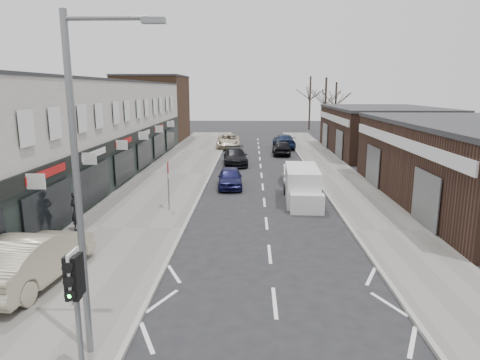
# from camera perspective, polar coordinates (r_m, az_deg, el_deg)

# --- Properties ---
(ground) EXTENTS (160.00, 160.00, 0.00)m
(ground) POSITION_cam_1_polar(r_m,az_deg,el_deg) (12.07, 5.14, -20.44)
(ground) COLOR black
(ground) RESTS_ON ground
(pavement_left) EXTENTS (5.50, 64.00, 0.12)m
(pavement_left) POSITION_cam_1_polar(r_m,az_deg,el_deg) (33.34, -8.79, 0.80)
(pavement_left) COLOR slate
(pavement_left) RESTS_ON ground
(pavement_right) EXTENTS (3.50, 64.00, 0.12)m
(pavement_right) POSITION_cam_1_polar(r_m,az_deg,el_deg) (33.42, 12.79, 0.66)
(pavement_right) COLOR slate
(pavement_right) RESTS_ON ground
(shop_terrace_left) EXTENTS (8.00, 41.00, 7.10)m
(shop_terrace_left) POSITION_cam_1_polar(r_m,az_deg,el_deg) (32.43, -21.68, 6.01)
(shop_terrace_left) COLOR beige
(shop_terrace_left) RESTS_ON ground
(brick_block_far) EXTENTS (8.00, 10.00, 8.00)m
(brick_block_far) POSITION_cam_1_polar(r_m,az_deg,el_deg) (56.68, -11.52, 9.28)
(brick_block_far) COLOR #47301E
(brick_block_far) RESTS_ON ground
(right_unit_far) EXTENTS (10.00, 16.00, 4.50)m
(right_unit_far) POSITION_cam_1_polar(r_m,az_deg,el_deg) (46.29, 18.36, 6.18)
(right_unit_far) COLOR #362118
(right_unit_far) RESTS_ON ground
(tree_far_a) EXTENTS (3.60, 3.60, 8.00)m
(tree_far_a) POSITION_cam_1_polar(r_m,az_deg,el_deg) (59.32, 11.14, 5.53)
(tree_far_a) COLOR #382D26
(tree_far_a) RESTS_ON ground
(tree_far_b) EXTENTS (3.60, 3.60, 7.50)m
(tree_far_b) POSITION_cam_1_polar(r_m,az_deg,el_deg) (65.63, 12.46, 6.08)
(tree_far_b) COLOR #382D26
(tree_far_b) RESTS_ON ground
(tree_far_c) EXTENTS (3.60, 3.60, 8.50)m
(tree_far_c) POSITION_cam_1_polar(r_m,az_deg,el_deg) (71.06, 9.18, 6.64)
(tree_far_c) COLOR #382D26
(tree_far_c) RESTS_ON ground
(traffic_light) EXTENTS (0.28, 0.60, 3.10)m
(traffic_light) POSITION_cam_1_polar(r_m,az_deg,el_deg) (9.81, -21.12, -13.22)
(traffic_light) COLOR slate
(traffic_light) RESTS_ON pavement_left
(street_lamp) EXTENTS (2.23, 0.22, 8.00)m
(street_lamp) POSITION_cam_1_polar(r_m,az_deg,el_deg) (10.27, -20.12, 0.92)
(street_lamp) COLOR slate
(street_lamp) RESTS_ON pavement_left
(warning_sign) EXTENTS (0.12, 0.80, 2.70)m
(warning_sign) POSITION_cam_1_polar(r_m,az_deg,el_deg) (23.00, -9.50, 1.16)
(warning_sign) COLOR slate
(warning_sign) RESTS_ON pavement_left
(white_van) EXTENTS (2.02, 5.26, 2.02)m
(white_van) POSITION_cam_1_polar(r_m,az_deg,el_deg) (25.12, 8.29, -0.78)
(white_van) COLOR white
(white_van) RESTS_ON ground
(sedan_on_pavement) EXTENTS (2.36, 5.35, 1.71)m
(sedan_on_pavement) POSITION_cam_1_polar(r_m,az_deg,el_deg) (15.99, -25.89, -9.33)
(sedan_on_pavement) COLOR #ADA48B
(sedan_on_pavement) RESTS_ON pavement_left
(pedestrian) EXTENTS (0.81, 0.67, 1.89)m
(pedestrian) POSITION_cam_1_polar(r_m,az_deg,el_deg) (20.69, -20.92, -3.93)
(pedestrian) COLOR black
(pedestrian) RESTS_ON pavement_left
(parked_car_left_a) EXTENTS (1.80, 4.02, 1.34)m
(parked_car_left_a) POSITION_cam_1_polar(r_m,az_deg,el_deg) (28.60, -1.34, 0.32)
(parked_car_left_a) COLOR #151541
(parked_car_left_a) RESTS_ON ground
(parked_car_left_b) EXTENTS (2.42, 5.09, 1.43)m
(parked_car_left_b) POSITION_cam_1_polar(r_m,az_deg,el_deg) (37.24, -0.63, 3.13)
(parked_car_left_b) COLOR black
(parked_car_left_b) RESTS_ON ground
(parked_car_left_c) EXTENTS (2.75, 5.59, 1.53)m
(parked_car_left_c) POSITION_cam_1_polar(r_m,az_deg,el_deg) (48.07, -1.55, 5.20)
(parked_car_left_c) COLOR beige
(parked_car_left_c) RESTS_ON ground
(parked_car_right_a) EXTENTS (1.56, 4.00, 1.30)m
(parked_car_right_a) POSITION_cam_1_polar(r_m,az_deg,el_deg) (30.64, 7.10, 0.98)
(parked_car_right_a) COLOR white
(parked_car_right_a) RESTS_ON ground
(parked_car_right_b) EXTENTS (1.75, 4.29, 1.46)m
(parked_car_right_b) POSITION_cam_1_polar(r_m,az_deg,el_deg) (43.11, 5.55, 4.31)
(parked_car_right_b) COLOR black
(parked_car_right_b) RESTS_ON ground
(parked_car_right_c) EXTENTS (2.42, 5.47, 1.56)m
(parked_car_right_c) POSITION_cam_1_polar(r_m,az_deg,el_deg) (48.11, 5.87, 5.17)
(parked_car_right_c) COLOR #141F3E
(parked_car_right_c) RESTS_ON ground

